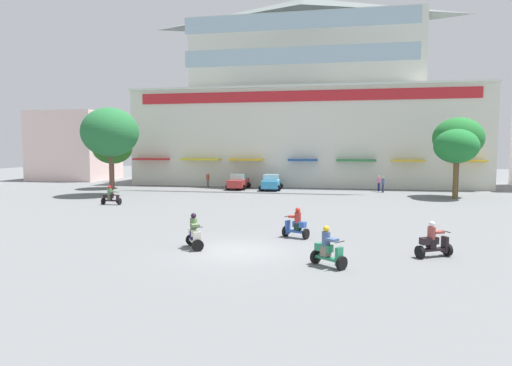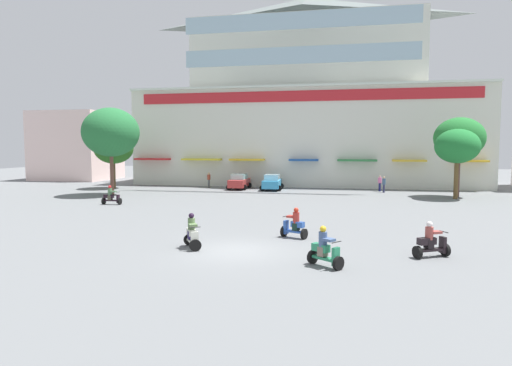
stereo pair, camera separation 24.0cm
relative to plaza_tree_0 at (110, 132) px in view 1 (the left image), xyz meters
name	(u,v)px [view 1 (the left image)]	position (x,y,z in m)	size (l,w,h in m)	color
ground_plane	(279,209)	(16.44, -6.06, -5.80)	(128.00, 128.00, 0.00)	slate
colonial_building	(305,103)	(16.43, 16.44, 3.87)	(39.65, 15.08, 22.08)	silver
flank_building_left	(75,146)	(-14.94, 17.59, -1.23)	(9.49, 8.70, 9.14)	beige
plaza_tree_0	(110,132)	(0.00, 0.00, 0.00)	(5.13, 5.23, 8.05)	brown
plaza_tree_1	(458,138)	(31.02, 4.83, -0.55)	(4.39, 3.88, 7.10)	brown
plaza_tree_2	(112,148)	(-3.21, 6.23, -1.49)	(4.11, 4.25, 5.96)	brown
plaza_tree_3	(456,146)	(30.49, 3.19, -1.28)	(3.69, 4.05, 6.01)	brown
parked_car_0	(238,181)	(10.12, 8.24, -5.00)	(2.26, 4.32, 1.62)	#B3312F
parked_car_1	(271,182)	(13.69, 7.93, -5.00)	(2.43, 4.33, 1.61)	#3495CC
scooter_rider_0	(433,242)	(24.50, -18.59, -5.18)	(1.56, 1.16, 1.50)	black
scooter_rider_1	(328,250)	(20.30, -20.82, -5.17)	(1.42, 1.28, 1.55)	black
scooter_rider_2	(194,234)	(14.38, -18.89, -5.16)	(1.17, 1.46, 1.57)	black
scooter_rider_3	(296,225)	(18.61, -15.79, -5.17)	(1.40, 1.01, 1.52)	black
scooter_rider_5	(111,197)	(3.22, -5.96, -5.20)	(1.50, 0.57, 1.51)	black
pedestrian_0	(208,179)	(6.55, 8.88, -4.84)	(0.48, 0.48, 1.68)	#494D4B
pedestrian_1	(383,183)	(24.87, 7.37, -4.90)	(0.45, 0.45, 1.58)	#2F2F50
pedestrian_2	(379,182)	(24.58, 8.56, -4.90)	(0.50, 0.50, 1.59)	#1A1C50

